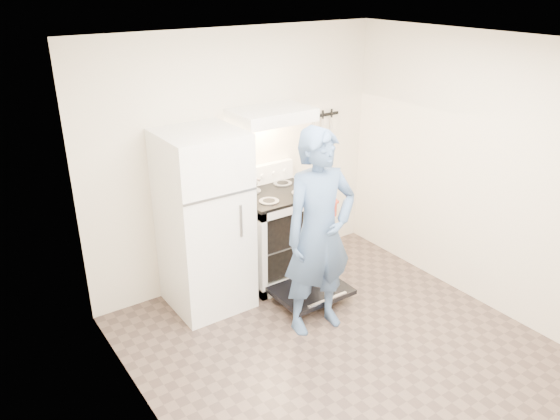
# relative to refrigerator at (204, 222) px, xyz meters

# --- Properties ---
(floor) EXTENTS (3.60, 3.60, 0.00)m
(floor) POSITION_rel_refrigerator_xyz_m (0.58, -1.45, -0.85)
(floor) COLOR brown
(floor) RESTS_ON ground
(back_wall) EXTENTS (3.20, 0.02, 2.50)m
(back_wall) POSITION_rel_refrigerator_xyz_m (0.58, 0.35, 0.40)
(back_wall) COLOR beige
(back_wall) RESTS_ON ground
(refrigerator) EXTENTS (0.70, 0.70, 1.70)m
(refrigerator) POSITION_rel_refrigerator_xyz_m (0.00, 0.00, 0.00)
(refrigerator) COLOR white
(refrigerator) RESTS_ON floor
(stove_body) EXTENTS (0.76, 0.65, 0.92)m
(stove_body) POSITION_rel_refrigerator_xyz_m (0.81, 0.02, -0.39)
(stove_body) COLOR white
(stove_body) RESTS_ON floor
(cooktop) EXTENTS (0.76, 0.65, 0.03)m
(cooktop) POSITION_rel_refrigerator_xyz_m (0.81, 0.02, 0.09)
(cooktop) COLOR black
(cooktop) RESTS_ON stove_body
(backsplash) EXTENTS (0.76, 0.07, 0.20)m
(backsplash) POSITION_rel_refrigerator_xyz_m (0.81, 0.31, 0.20)
(backsplash) COLOR white
(backsplash) RESTS_ON cooktop
(oven_door) EXTENTS (0.70, 0.54, 0.04)m
(oven_door) POSITION_rel_refrigerator_xyz_m (0.81, -0.57, -0.72)
(oven_door) COLOR black
(oven_door) RESTS_ON floor
(oven_rack) EXTENTS (0.60, 0.52, 0.01)m
(oven_rack) POSITION_rel_refrigerator_xyz_m (0.81, 0.02, -0.41)
(oven_rack) COLOR slate
(oven_rack) RESTS_ON stove_body
(range_hood) EXTENTS (0.76, 0.50, 0.12)m
(range_hood) POSITION_rel_refrigerator_xyz_m (0.81, 0.10, 0.86)
(range_hood) COLOR white
(range_hood) RESTS_ON back_wall
(knife_strip) EXTENTS (0.40, 0.02, 0.03)m
(knife_strip) POSITION_rel_refrigerator_xyz_m (1.63, 0.33, 0.70)
(knife_strip) COLOR black
(knife_strip) RESTS_ON back_wall
(pizza_stone) EXTENTS (0.31, 0.31, 0.02)m
(pizza_stone) POSITION_rel_refrigerator_xyz_m (0.79, 0.10, -0.40)
(pizza_stone) COLOR #80614A
(pizza_stone) RESTS_ON oven_rack
(tea_kettle) EXTENTS (0.23, 0.19, 0.28)m
(tea_kettle) POSITION_rel_refrigerator_xyz_m (0.54, 0.11, 0.24)
(tea_kettle) COLOR silver
(tea_kettle) RESTS_ON cooktop
(utensil_jar) EXTENTS (0.10, 0.10, 0.13)m
(utensil_jar) POSITION_rel_refrigerator_xyz_m (1.10, -0.22, 0.20)
(utensil_jar) COLOR silver
(utensil_jar) RESTS_ON cooktop
(person) EXTENTS (0.71, 0.50, 1.83)m
(person) POSITION_rel_refrigerator_xyz_m (0.63, -0.89, 0.07)
(person) COLOR #395279
(person) RESTS_ON floor
(dutch_oven) EXTENTS (0.34, 0.27, 0.23)m
(dutch_oven) POSITION_rel_refrigerator_xyz_m (0.84, -0.65, 0.17)
(dutch_oven) COLOR red
(dutch_oven) RESTS_ON person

